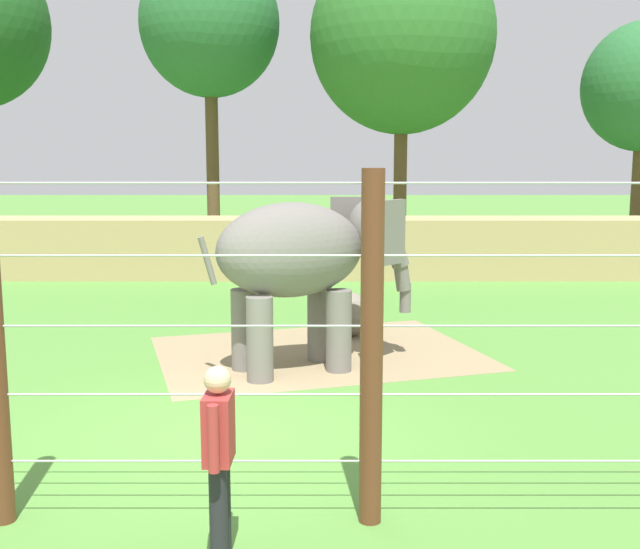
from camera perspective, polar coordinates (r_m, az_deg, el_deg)
ground_plane at (r=9.55m, az=-7.26°, el=-11.57°), size 120.00×120.00×0.00m
dirt_patch at (r=13.08m, az=-0.34°, el=-5.88°), size 6.22×5.28×0.01m
embankment_wall at (r=21.34m, az=-3.30°, el=2.04°), size 36.00×1.80×1.65m
elephant at (r=11.82m, az=-1.16°, el=1.33°), size 3.35×2.36×2.69m
enrichment_ball at (r=14.25m, az=1.97°, el=-2.97°), size 0.83×0.83×0.83m
cable_fence at (r=6.88m, az=-10.16°, el=-5.57°), size 11.95×0.20×3.21m
zookeeper at (r=6.35m, az=-7.76°, el=-13.30°), size 0.23×0.58×1.67m
tree_behind_wall at (r=27.19m, az=-8.46°, el=18.03°), size 4.70×4.70×10.26m
tree_right_of_centre at (r=25.93m, az=5.97°, el=17.29°), size 5.99×5.99×10.35m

